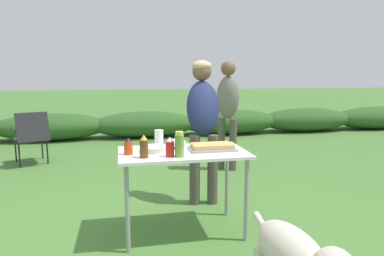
{
  "coord_description": "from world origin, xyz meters",
  "views": [
    {
      "loc": [
        -0.51,
        -2.85,
        1.4
      ],
      "look_at": [
        0.15,
        0.32,
        0.89
      ],
      "focal_mm": 32.0,
      "sensor_mm": 36.0,
      "label": 1
    }
  ],
  "objects_px": {
    "relish_jar": "(179,145)",
    "ketchup_bottle": "(170,147)",
    "camp_chair_green_behind_table": "(31,135)",
    "hot_sauce_bottle": "(128,147)",
    "folding_table": "(183,160)",
    "plate_stack": "(155,149)",
    "paper_cup_stack": "(159,139)",
    "standing_person_in_navy_coat": "(228,105)",
    "beer_bottle": "(144,147)",
    "mixing_bowl": "(176,143)",
    "standing_person_in_red_jacket": "(203,114)",
    "food_tray": "(212,147)"
  },
  "relations": [
    {
      "from": "relish_jar",
      "to": "ketchup_bottle",
      "type": "bearing_deg",
      "value": 163.66
    },
    {
      "from": "camp_chair_green_behind_table",
      "to": "hot_sauce_bottle",
      "type": "bearing_deg",
      "value": -85.48
    },
    {
      "from": "folding_table",
      "to": "plate_stack",
      "type": "xyz_separation_m",
      "value": [
        -0.24,
        0.04,
        0.1
      ]
    },
    {
      "from": "plate_stack",
      "to": "paper_cup_stack",
      "type": "xyz_separation_m",
      "value": [
        0.06,
        0.17,
        0.06
      ]
    },
    {
      "from": "plate_stack",
      "to": "standing_person_in_navy_coat",
      "type": "xyz_separation_m",
      "value": [
        1.24,
        1.84,
        0.2
      ]
    },
    {
      "from": "ketchup_bottle",
      "to": "standing_person_in_navy_coat",
      "type": "distance_m",
      "value": 2.36
    },
    {
      "from": "beer_bottle",
      "to": "relish_jar",
      "type": "height_order",
      "value": "relish_jar"
    },
    {
      "from": "folding_table",
      "to": "plate_stack",
      "type": "relative_size",
      "value": 4.55
    },
    {
      "from": "mixing_bowl",
      "to": "beer_bottle",
      "type": "relative_size",
      "value": 1.07
    },
    {
      "from": "ketchup_bottle",
      "to": "standing_person_in_red_jacket",
      "type": "xyz_separation_m",
      "value": [
        0.49,
        0.91,
        0.15
      ]
    },
    {
      "from": "standing_person_in_red_jacket",
      "to": "standing_person_in_navy_coat",
      "type": "bearing_deg",
      "value": 67.77
    },
    {
      "from": "paper_cup_stack",
      "to": "ketchup_bottle",
      "type": "distance_m",
      "value": 0.38
    },
    {
      "from": "mixing_bowl",
      "to": "beer_bottle",
      "type": "distance_m",
      "value": 0.47
    },
    {
      "from": "ketchup_bottle",
      "to": "relish_jar",
      "type": "height_order",
      "value": "relish_jar"
    },
    {
      "from": "plate_stack",
      "to": "beer_bottle",
      "type": "xyz_separation_m",
      "value": [
        -0.1,
        -0.21,
        0.07
      ]
    },
    {
      "from": "food_tray",
      "to": "hot_sauce_bottle",
      "type": "relative_size",
      "value": 2.86
    },
    {
      "from": "standing_person_in_red_jacket",
      "to": "standing_person_in_navy_coat",
      "type": "relative_size",
      "value": 0.98
    },
    {
      "from": "standing_person_in_red_jacket",
      "to": "camp_chair_green_behind_table",
      "type": "relative_size",
      "value": 1.87
    },
    {
      "from": "beer_bottle",
      "to": "standing_person_in_red_jacket",
      "type": "distance_m",
      "value": 1.15
    },
    {
      "from": "food_tray",
      "to": "mixing_bowl",
      "type": "distance_m",
      "value": 0.35
    },
    {
      "from": "mixing_bowl",
      "to": "camp_chair_green_behind_table",
      "type": "distance_m",
      "value": 3.21
    },
    {
      "from": "paper_cup_stack",
      "to": "camp_chair_green_behind_table",
      "type": "height_order",
      "value": "paper_cup_stack"
    },
    {
      "from": "mixing_bowl",
      "to": "plate_stack",
      "type": "bearing_deg",
      "value": -144.44
    },
    {
      "from": "food_tray",
      "to": "mixing_bowl",
      "type": "bearing_deg",
      "value": 146.81
    },
    {
      "from": "ketchup_bottle",
      "to": "food_tray",
      "type": "bearing_deg",
      "value": 23.15
    },
    {
      "from": "folding_table",
      "to": "ketchup_bottle",
      "type": "relative_size",
      "value": 6.8
    },
    {
      "from": "hot_sauce_bottle",
      "to": "ketchup_bottle",
      "type": "height_order",
      "value": "ketchup_bottle"
    },
    {
      "from": "plate_stack",
      "to": "beer_bottle",
      "type": "distance_m",
      "value": 0.24
    },
    {
      "from": "standing_person_in_red_jacket",
      "to": "folding_table",
      "type": "bearing_deg",
      "value": -108.47
    },
    {
      "from": "plate_stack",
      "to": "relish_jar",
      "type": "xyz_separation_m",
      "value": [
        0.18,
        -0.24,
        0.08
      ]
    },
    {
      "from": "hot_sauce_bottle",
      "to": "camp_chair_green_behind_table",
      "type": "relative_size",
      "value": 0.17
    },
    {
      "from": "ketchup_bottle",
      "to": "relish_jar",
      "type": "xyz_separation_m",
      "value": [
        0.07,
        -0.02,
        0.02
      ]
    },
    {
      "from": "relish_jar",
      "to": "mixing_bowl",
      "type": "bearing_deg",
      "value": 85.61
    },
    {
      "from": "paper_cup_stack",
      "to": "standing_person_in_red_jacket",
      "type": "bearing_deg",
      "value": 44.74
    },
    {
      "from": "mixing_bowl",
      "to": "paper_cup_stack",
      "type": "relative_size",
      "value": 1.25
    },
    {
      "from": "food_tray",
      "to": "standing_person_in_navy_coat",
      "type": "bearing_deg",
      "value": 68.64
    },
    {
      "from": "food_tray",
      "to": "paper_cup_stack",
      "type": "height_order",
      "value": "paper_cup_stack"
    },
    {
      "from": "ketchup_bottle",
      "to": "standing_person_in_navy_coat",
      "type": "xyz_separation_m",
      "value": [
        1.14,
        2.06,
        0.15
      ]
    },
    {
      "from": "beer_bottle",
      "to": "standing_person_in_red_jacket",
      "type": "height_order",
      "value": "standing_person_in_red_jacket"
    },
    {
      "from": "folding_table",
      "to": "food_tray",
      "type": "relative_size",
      "value": 2.74
    },
    {
      "from": "standing_person_in_navy_coat",
      "to": "hot_sauce_bottle",
      "type": "bearing_deg",
      "value": -87.33
    },
    {
      "from": "paper_cup_stack",
      "to": "standing_person_in_navy_coat",
      "type": "relative_size",
      "value": 0.1
    },
    {
      "from": "folding_table",
      "to": "standing_person_in_red_jacket",
      "type": "height_order",
      "value": "standing_person_in_red_jacket"
    },
    {
      "from": "hot_sauce_bottle",
      "to": "plate_stack",
      "type": "bearing_deg",
      "value": 17.47
    },
    {
      "from": "paper_cup_stack",
      "to": "relish_jar",
      "type": "distance_m",
      "value": 0.42
    },
    {
      "from": "paper_cup_stack",
      "to": "ketchup_bottle",
      "type": "relative_size",
      "value": 0.98
    },
    {
      "from": "camp_chair_green_behind_table",
      "to": "standing_person_in_red_jacket",
      "type": "bearing_deg",
      "value": -64.67
    },
    {
      "from": "plate_stack",
      "to": "hot_sauce_bottle",
      "type": "height_order",
      "value": "hot_sauce_bottle"
    },
    {
      "from": "mixing_bowl",
      "to": "standing_person_in_red_jacket",
      "type": "bearing_deg",
      "value": 54.89
    },
    {
      "from": "ketchup_bottle",
      "to": "relish_jar",
      "type": "distance_m",
      "value": 0.08
    }
  ]
}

